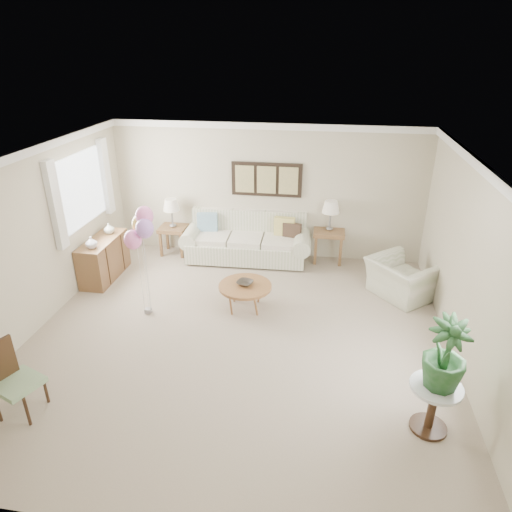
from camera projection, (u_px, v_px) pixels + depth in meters
The scene contains 18 objects.
ground_plane at pixel (238, 337), 6.66m from camera, with size 6.00×6.00×0.00m, color #A1917F.
room_shell at pixel (229, 231), 6.07m from camera, with size 6.04×6.04×2.60m.
wall_art_triptych at pixel (267, 180), 8.66m from camera, with size 1.35×0.06×0.65m.
sofa at pixel (247, 241), 8.97m from camera, with size 2.53×1.00×0.93m.
end_table_left at pixel (173, 231), 9.13m from camera, with size 0.53×0.48×0.58m.
end_table_right at pixel (329, 235), 8.81m from camera, with size 0.59×0.54×0.65m.
lamp_left at pixel (171, 206), 8.91m from camera, with size 0.32×0.32×0.57m.
lamp_right at pixel (331, 208), 8.57m from camera, with size 0.33×0.33×0.58m.
coffee_table at pixel (245, 287), 7.23m from camera, with size 0.85×0.85×0.43m.
decor_bowl at pixel (245, 283), 7.21m from camera, with size 0.25×0.25×0.06m, color #322C25.
armchair at pixel (401, 279), 7.63m from camera, with size 1.00×0.87×0.65m, color beige.
side_table at pixel (434, 396), 4.90m from camera, with size 0.56×0.56×0.60m.
potted_plant at pixel (445, 354), 4.67m from camera, with size 0.46×0.46×0.82m, color #184C1A.
accent_chair at pixel (11, 378), 5.13m from camera, with size 0.59×0.59×0.93m.
credenza at pixel (104, 258), 8.24m from camera, with size 0.46×1.20×0.74m.
vase_white at pixel (91, 242), 7.71m from camera, with size 0.20×0.20×0.20m, color silver.
vase_sage at pixel (109, 228), 8.31m from camera, with size 0.19×0.19×0.20m, color beige.
balloon_cluster at pixel (141, 228), 6.65m from camera, with size 0.46×0.48×1.78m.
Camera 1 is at (1.13, -5.42, 3.90)m, focal length 32.00 mm.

